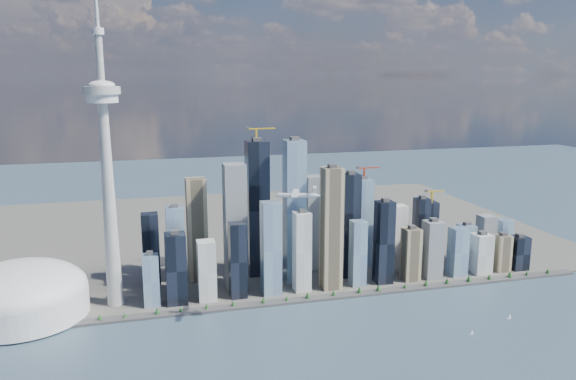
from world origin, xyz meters
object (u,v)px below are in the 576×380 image
object	(u,v)px
airplane	(298,195)
sailboat_east	(510,317)
dome_stadium	(22,294)
needle_tower	(107,166)
sailboat_west	(472,333)

from	to	relation	value
airplane	sailboat_east	xyz separation A→B (m)	(337.64, -41.15, -207.74)
dome_stadium	airplane	xyz separation A→B (m)	(406.31, -161.52, 171.19)
dome_stadium	sailboat_east	xyz separation A→B (m)	(743.94, -202.66, -36.55)
needle_tower	sailboat_east	world-z (taller)	needle_tower
airplane	sailboat_east	bearing A→B (deg)	11.95
sailboat_west	sailboat_east	distance (m)	95.35
dome_stadium	sailboat_east	bearing A→B (deg)	-15.24
sailboat_east	dome_stadium	bearing A→B (deg)	164.54
airplane	sailboat_west	size ratio (longest dim) A/B	7.08
airplane	sailboat_east	size ratio (longest dim) A/B	7.03
dome_stadium	needle_tower	bearing A→B (deg)	4.09
needle_tower	airplane	distance (m)	317.76
needle_tower	sailboat_east	xyz separation A→B (m)	(603.94, -212.66, -232.95)
sailboat_east	needle_tower	bearing A→B (deg)	160.38
sailboat_west	needle_tower	bearing A→B (deg)	166.74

